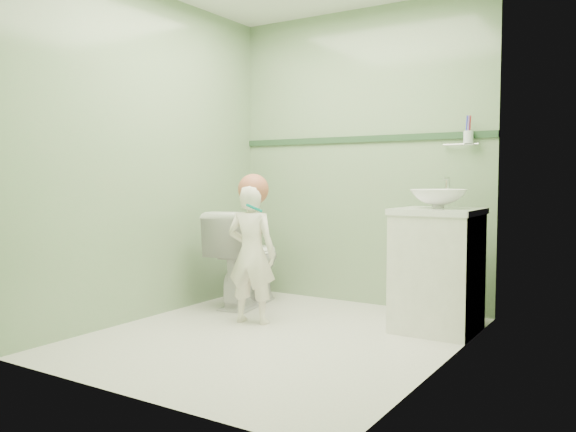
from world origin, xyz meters
The scene contains 12 objects.
ground centered at (0.00, 0.00, 0.00)m, with size 2.50×2.50×0.00m, color white.
room_shell centered at (0.00, 0.00, 1.20)m, with size 2.50×2.54×2.40m.
trim_stripe centered at (0.00, 1.24, 1.35)m, with size 2.20×0.02×0.05m, color #2A4B2D.
vanity centered at (0.84, 0.70, 0.40)m, with size 0.52×0.50×0.80m, color silver.
counter centered at (0.84, 0.70, 0.81)m, with size 0.54×0.52×0.04m, color white.
basin centered at (0.84, 0.70, 0.89)m, with size 0.37×0.37×0.13m, color white.
faucet centered at (0.84, 0.89, 0.97)m, with size 0.03×0.13×0.18m.
cup_holder centered at (0.89, 1.18, 1.33)m, with size 0.26×0.07×0.21m.
toilet centered at (-0.74, 0.69, 0.39)m, with size 0.43×0.76×0.77m, color white.
toddler centered at (-0.35, 0.22, 0.49)m, with size 0.36×0.24×0.99m, color white.
hair_cap centered at (-0.35, 0.24, 0.95)m, with size 0.22×0.22×0.22m, color #A95B40.
teal_toothbrush centered at (-0.25, 0.11, 0.83)m, with size 0.11×0.14×0.08m.
Camera 1 is at (2.07, -3.13, 1.03)m, focal length 36.48 mm.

